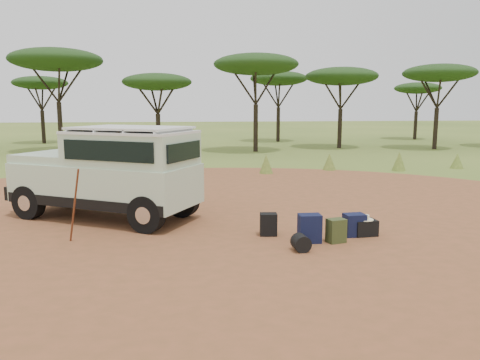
{
  "coord_description": "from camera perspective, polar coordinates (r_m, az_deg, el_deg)",
  "views": [
    {
      "loc": [
        -0.49,
        -11.07,
        2.91
      ],
      "look_at": [
        0.93,
        0.65,
        1.0
      ],
      "focal_mm": 35.0,
      "sensor_mm": 36.0,
      "label": 1
    }
  ],
  "objects": [
    {
      "name": "ground",
      "position": [
        11.45,
        -4.27,
        -5.55
      ],
      "size": [
        140.0,
        140.0,
        0.0
      ],
      "primitive_type": "plane",
      "color": "#546D26",
      "rests_on": "ground"
    },
    {
      "name": "acacia_treeline",
      "position": [
        30.96,
        -4.73,
        12.79
      ],
      "size": [
        46.7,
        13.2,
        6.26
      ],
      "color": "black",
      "rests_on": "ground"
    },
    {
      "name": "backpack_black",
      "position": [
        10.53,
        3.49,
        -5.44
      ],
      "size": [
        0.39,
        0.3,
        0.51
      ],
      "primitive_type": "cube",
      "rotation": [
        0.0,
        0.0,
        -0.08
      ],
      "color": "black",
      "rests_on": "ground"
    },
    {
      "name": "stuff_sack",
      "position": [
        9.52,
        7.44,
        -7.61
      ],
      "size": [
        0.37,
        0.37,
        0.34
      ],
      "primitive_type": "cylinder",
      "rotation": [
        1.57,
        0.0,
        0.09
      ],
      "color": "black",
      "rests_on": "ground"
    },
    {
      "name": "backpack_olive",
      "position": [
        10.19,
        11.63,
        -6.09
      ],
      "size": [
        0.43,
        0.36,
        0.52
      ],
      "primitive_type": "cube",
      "rotation": [
        0.0,
        0.0,
        0.26
      ],
      "color": "#404821",
      "rests_on": "ground"
    },
    {
      "name": "safari_vehicle",
      "position": [
        12.35,
        -15.55,
        0.64
      ],
      "size": [
        5.15,
        4.01,
        2.37
      ],
      "rotation": [
        0.0,
        0.0,
        -0.51
      ],
      "color": "beige",
      "rests_on": "ground"
    },
    {
      "name": "hard_case",
      "position": [
        10.89,
        14.94,
        -5.64
      ],
      "size": [
        0.55,
        0.42,
        0.36
      ],
      "primitive_type": "cube",
      "rotation": [
        0.0,
        0.0,
        0.12
      ],
      "color": "black",
      "rests_on": "ground"
    },
    {
      "name": "safari_hat",
      "position": [
        10.83,
        14.99,
        -4.49
      ],
      "size": [
        0.38,
        0.38,
        0.11
      ],
      "color": "#F5ECB8",
      "rests_on": "hard_case"
    },
    {
      "name": "dirt_clearing",
      "position": [
        11.45,
        -4.27,
        -5.53
      ],
      "size": [
        23.0,
        23.0,
        0.01
      ],
      "primitive_type": "cylinder",
      "color": "brown",
      "rests_on": "ground"
    },
    {
      "name": "walking_staff",
      "position": [
        10.36,
        -19.55,
        -3.02
      ],
      "size": [
        0.4,
        0.49,
        1.63
      ],
      "primitive_type": "cylinder",
      "rotation": [
        0.33,
        0.0,
        0.67
      ],
      "color": "brown",
      "rests_on": "ground"
    },
    {
      "name": "backpack_navy",
      "position": [
        10.09,
        8.48,
        -5.86
      ],
      "size": [
        0.47,
        0.34,
        0.61
      ],
      "primitive_type": "cube",
      "rotation": [
        0.0,
        0.0,
        -0.02
      ],
      "color": "#13183D",
      "rests_on": "ground"
    },
    {
      "name": "grass_fringe",
      "position": [
        19.91,
        -5.14,
        1.92
      ],
      "size": [
        36.6,
        1.6,
        0.9
      ],
      "color": "#546D26",
      "rests_on": "ground"
    },
    {
      "name": "duffel_navy",
      "position": [
        10.77,
        13.75,
        -5.35
      ],
      "size": [
        0.48,
        0.38,
        0.51
      ],
      "primitive_type": "cube",
      "rotation": [
        0.0,
        0.0,
        0.09
      ],
      "color": "#13183D",
      "rests_on": "ground"
    }
  ]
}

